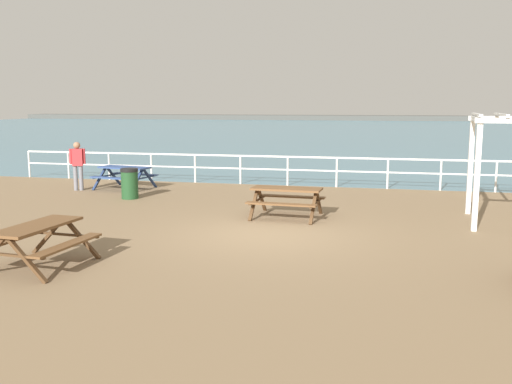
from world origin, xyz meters
The scene contains 9 objects.
ground_plane centered at (0.00, 0.00, -0.10)m, with size 30.00×24.00×0.20m, color #846B4C.
sea_band centered at (0.00, 52.75, 0.00)m, with size 142.00×90.00×0.01m, color teal.
distant_shoreline centered at (0.00, 95.75, 0.00)m, with size 142.00×6.00×1.80m, color #4C4C47.
seaward_railing centered at (0.00, 7.75, 0.74)m, with size 23.07×0.07×1.08m.
picnic_table_near_left centered at (-6.29, 5.67, 0.58)m, with size 2.05×1.83×0.80m.
picnic_table_near_right centered at (0.09, 2.00, 0.58)m, with size 1.88×1.63×0.80m.
picnic_table_far_left centered at (-3.51, -3.48, 0.58)m, with size 1.66×1.91×0.80m.
visitor centered at (-7.67, 4.99, 0.95)m, with size 0.50×0.33×1.66m.
litter_bin centered at (-5.20, 3.80, 0.48)m, with size 0.55×0.55×0.95m.
Camera 1 is at (2.57, -12.22, 2.91)m, focal length 39.44 mm.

